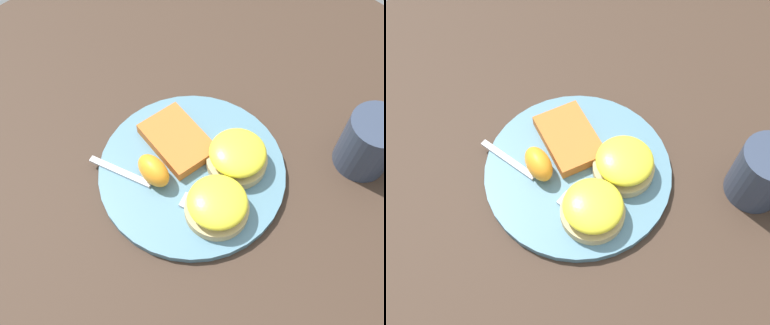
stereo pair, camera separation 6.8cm
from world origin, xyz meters
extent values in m
plane|color=#38281E|center=(0.00, 0.00, 0.00)|extent=(1.10, 1.10, 0.00)
cylinder|color=slate|center=(0.00, 0.00, 0.01)|extent=(0.29, 0.29, 0.01)
cylinder|color=tan|center=(0.08, -0.02, 0.02)|extent=(0.09, 0.09, 0.02)
ellipsoid|color=yellow|center=(0.08, -0.02, 0.05)|extent=(0.09, 0.09, 0.03)
cylinder|color=tan|center=(0.04, 0.06, 0.02)|extent=(0.09, 0.09, 0.02)
ellipsoid|color=yellow|center=(0.04, 0.06, 0.05)|extent=(0.09, 0.09, 0.03)
cube|color=#BB6227|center=(-0.05, 0.02, 0.02)|extent=(0.12, 0.09, 0.02)
ellipsoid|color=orange|center=(-0.03, -0.05, 0.04)|extent=(0.06, 0.04, 0.04)
cube|color=silver|center=(-0.07, -0.08, 0.02)|extent=(0.10, 0.05, 0.00)
cube|color=silver|center=(0.05, -0.04, 0.02)|extent=(0.05, 0.04, 0.00)
cylinder|color=#2D384C|center=(0.17, 0.21, 0.05)|extent=(0.08, 0.08, 0.10)
camera|label=1|loc=(0.25, -0.24, 0.62)|focal=42.00mm
camera|label=2|loc=(0.29, -0.19, 0.62)|focal=42.00mm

